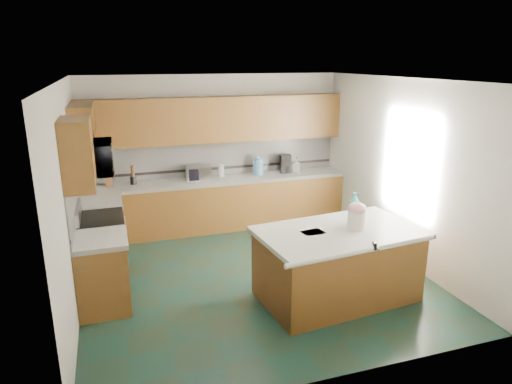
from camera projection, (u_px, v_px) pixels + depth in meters
name	position (u px, v px, depth m)	size (l,w,h in m)	color
floor	(254.00, 275.00, 6.47)	(4.60, 4.60, 0.00)	black
ceiling	(253.00, 80.00, 5.71)	(4.60, 4.60, 0.00)	white
wall_back	(214.00, 151.00, 8.21)	(4.60, 0.04, 2.70)	silver
wall_front	(334.00, 250.00, 3.98)	(4.60, 0.04, 2.70)	silver
wall_left	(67.00, 200.00, 5.40)	(0.04, 4.60, 2.70)	silver
wall_right	(402.00, 171.00, 6.78)	(0.04, 4.60, 2.70)	silver
back_base_cab	(220.00, 205.00, 8.18)	(4.60, 0.60, 0.86)	#341A09
back_countertop	(219.00, 180.00, 8.05)	(4.60, 0.64, 0.06)	white
back_upper_cab	(216.00, 120.00, 7.87)	(4.60, 0.33, 0.78)	#341A09
back_backsplash	(215.00, 158.00, 8.21)	(4.60, 0.02, 0.63)	silver
back_accent_band	(215.00, 168.00, 8.26)	(4.60, 0.01, 0.05)	black
left_base_cab_rear	(103.00, 231.00, 6.93)	(0.60, 0.82, 0.86)	#341A09
left_counter_rear	(100.00, 202.00, 6.80)	(0.64, 0.82, 0.06)	white
left_base_cab_front	(103.00, 275.00, 5.54)	(0.60, 0.72, 0.86)	#341A09
left_counter_front	(99.00, 240.00, 5.41)	(0.64, 0.72, 0.06)	white
left_backsplash	(74.00, 196.00, 5.95)	(0.02, 2.30, 0.63)	silver
left_accent_band	(76.00, 210.00, 6.00)	(0.01, 2.30, 0.05)	black
left_upper_cab_rear	(83.00, 132.00, 6.59)	(0.33, 1.09, 0.78)	#341A09
left_upper_cab_front	(77.00, 154.00, 5.07)	(0.33, 0.72, 0.78)	#341A09
range_body	(103.00, 251.00, 6.21)	(0.60, 0.76, 0.88)	#B7B7BC
range_oven_door	(125.00, 251.00, 6.31)	(0.02, 0.68, 0.55)	black
range_cooktop	(100.00, 219.00, 6.08)	(0.62, 0.78, 0.04)	black
range_handle	(125.00, 225.00, 6.21)	(0.02, 0.02, 0.66)	#B7B7BC
range_backguard	(78.00, 212.00, 5.97)	(0.06, 0.76, 0.18)	#B7B7BC
microwave	(93.00, 158.00, 5.85)	(0.73, 0.50, 0.41)	#B7B7BC
island_base	(337.00, 266.00, 5.76)	(1.89, 1.08, 0.86)	#341A09
island_top	(339.00, 232.00, 5.63)	(1.99, 1.18, 0.06)	white
island_bullnose	(364.00, 251.00, 5.10)	(0.06, 0.06, 1.99)	white
treat_jar	(356.00, 220.00, 5.65)	(0.22, 0.22, 0.23)	silver
treat_jar_lid	(357.00, 208.00, 5.61)	(0.24, 0.24, 0.15)	pink
treat_jar_knob	(357.00, 205.00, 5.60)	(0.03, 0.03, 0.08)	tan
treat_jar_knob_end_l	(354.00, 205.00, 5.59)	(0.04, 0.04, 0.04)	tan
treat_jar_knob_end_r	(360.00, 204.00, 5.61)	(0.04, 0.04, 0.04)	tan
soap_bottle_island	(354.00, 208.00, 5.82)	(0.16, 0.16, 0.40)	#22A9A8
paper_sheet_a	(313.00, 232.00, 5.55)	(0.28, 0.21, 0.00)	white
paper_sheet_b	(313.00, 232.00, 5.57)	(0.30, 0.23, 0.00)	white
clamp_body	(375.00, 245.00, 5.14)	(0.03, 0.09, 0.09)	black
clamp_handle	(377.00, 249.00, 5.10)	(0.02, 0.02, 0.07)	black
knife_block	(109.00, 180.00, 7.50)	(0.11, 0.10, 0.21)	#472814
utensil_crock	(133.00, 180.00, 7.66)	(0.11, 0.11, 0.13)	black
utensil_bundle	(133.00, 171.00, 7.61)	(0.06, 0.06, 0.19)	#472814
toaster_oven	(198.00, 173.00, 7.94)	(0.42, 0.29, 0.24)	#B7B7BC
toaster_oven_door	(200.00, 175.00, 7.82)	(0.38, 0.01, 0.20)	black
paper_towel	(221.00, 170.00, 8.12)	(0.11, 0.11, 0.24)	white
paper_towel_base	(221.00, 176.00, 8.15)	(0.16, 0.16, 0.01)	#B7B7BC
water_jug	(258.00, 167.00, 8.27)	(0.18, 0.18, 0.29)	#62A1D5
water_jug_neck	(258.00, 158.00, 8.23)	(0.08, 0.08, 0.04)	#62A1D5
coffee_maker	(286.00, 163.00, 8.45)	(0.19, 0.21, 0.33)	black
coffee_carafe	(286.00, 169.00, 8.43)	(0.14, 0.14, 0.14)	black
soap_bottle_back	(297.00, 165.00, 8.49)	(0.11, 0.11, 0.25)	white
soap_back_cap	(297.00, 158.00, 8.45)	(0.02, 0.02, 0.03)	red
window_light_proxy	(409.00, 164.00, 6.55)	(0.02, 1.40, 1.10)	white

